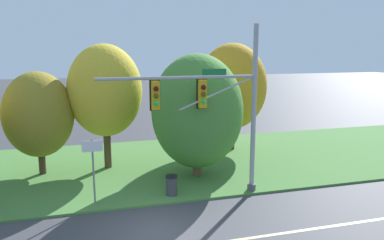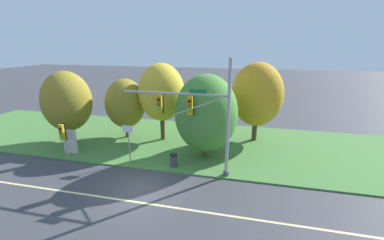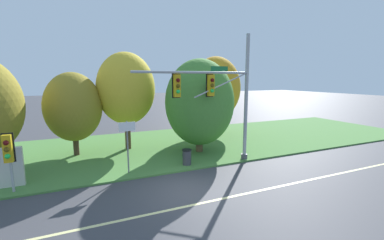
{
  "view_description": "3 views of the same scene",
  "coord_description": "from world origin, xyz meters",
  "px_view_note": "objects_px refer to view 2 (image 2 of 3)",
  "views": [
    {
      "loc": [
        -2.37,
        -12.65,
        6.73
      ],
      "look_at": [
        2.11,
        3.33,
        3.57
      ],
      "focal_mm": 35.0,
      "sensor_mm": 36.0,
      "label": 1
    },
    {
      "loc": [
        6.28,
        -12.7,
        8.65
      ],
      "look_at": [
        2.3,
        4.12,
        3.44
      ],
      "focal_mm": 24.0,
      "sensor_mm": 36.0,
      "label": 2
    },
    {
      "loc": [
        -4.51,
        -10.28,
        5.2
      ],
      "look_at": [
        2.01,
        4.58,
        2.56
      ],
      "focal_mm": 24.0,
      "sensor_mm": 36.0,
      "label": 3
    }
  ],
  "objects_px": {
    "traffic_signal_mast": "(199,113)",
    "tree_mid_verge": "(206,114)",
    "tree_nearest_road": "(67,101)",
    "tree_tall_centre": "(257,95)",
    "tree_behind_signpost": "(161,93)",
    "tree_left_of_mast": "(125,103)",
    "route_sign_post": "(129,138)",
    "trash_bin": "(174,160)",
    "pedestrian_signal_near_kerb": "(63,134)",
    "info_kiosk": "(70,141)"
  },
  "relations": [
    {
      "from": "pedestrian_signal_near_kerb",
      "to": "tree_left_of_mast",
      "type": "height_order",
      "value": "tree_left_of_mast"
    },
    {
      "from": "tree_tall_centre",
      "to": "tree_mid_verge",
      "type": "bearing_deg",
      "value": -129.52
    },
    {
      "from": "tree_behind_signpost",
      "to": "tree_left_of_mast",
      "type": "bearing_deg",
      "value": -177.09
    },
    {
      "from": "route_sign_post",
      "to": "tree_mid_verge",
      "type": "bearing_deg",
      "value": 22.9
    },
    {
      "from": "route_sign_post",
      "to": "tree_behind_signpost",
      "type": "bearing_deg",
      "value": 80.27
    },
    {
      "from": "trash_bin",
      "to": "traffic_signal_mast",
      "type": "bearing_deg",
      "value": -12.43
    },
    {
      "from": "route_sign_post",
      "to": "info_kiosk",
      "type": "xyz_separation_m",
      "value": [
        -5.42,
        0.43,
        -0.95
      ]
    },
    {
      "from": "traffic_signal_mast",
      "to": "tree_tall_centre",
      "type": "relative_size",
      "value": 1.1
    },
    {
      "from": "route_sign_post",
      "to": "tree_nearest_road",
      "type": "relative_size",
      "value": 0.45
    },
    {
      "from": "tree_tall_centre",
      "to": "traffic_signal_mast",
      "type": "bearing_deg",
      "value": -116.99
    },
    {
      "from": "tree_behind_signpost",
      "to": "traffic_signal_mast",
      "type": "bearing_deg",
      "value": -50.22
    },
    {
      "from": "tree_mid_verge",
      "to": "tree_tall_centre",
      "type": "xyz_separation_m",
      "value": [
        3.7,
        4.49,
        0.76
      ]
    },
    {
      "from": "tree_nearest_road",
      "to": "tree_behind_signpost",
      "type": "relative_size",
      "value": 0.91
    },
    {
      "from": "tree_nearest_road",
      "to": "trash_bin",
      "type": "height_order",
      "value": "tree_nearest_road"
    },
    {
      "from": "traffic_signal_mast",
      "to": "tree_nearest_road",
      "type": "height_order",
      "value": "traffic_signal_mast"
    },
    {
      "from": "tree_left_of_mast",
      "to": "trash_bin",
      "type": "distance_m",
      "value": 8.22
    },
    {
      "from": "info_kiosk",
      "to": "trash_bin",
      "type": "xyz_separation_m",
      "value": [
        8.85,
        -0.47,
        -0.47
      ]
    },
    {
      "from": "pedestrian_signal_near_kerb",
      "to": "tree_behind_signpost",
      "type": "distance_m",
      "value": 8.51
    },
    {
      "from": "traffic_signal_mast",
      "to": "tree_mid_verge",
      "type": "distance_m",
      "value": 2.83
    },
    {
      "from": "pedestrian_signal_near_kerb",
      "to": "tree_mid_verge",
      "type": "distance_m",
      "value": 11.01
    },
    {
      "from": "traffic_signal_mast",
      "to": "tree_mid_verge",
      "type": "height_order",
      "value": "traffic_signal_mast"
    },
    {
      "from": "traffic_signal_mast",
      "to": "tree_behind_signpost",
      "type": "relative_size",
      "value": 1.12
    },
    {
      "from": "tree_behind_signpost",
      "to": "trash_bin",
      "type": "height_order",
      "value": "tree_behind_signpost"
    },
    {
      "from": "route_sign_post",
      "to": "trash_bin",
      "type": "relative_size",
      "value": 3.07
    },
    {
      "from": "tree_left_of_mast",
      "to": "tree_tall_centre",
      "type": "distance_m",
      "value": 11.86
    },
    {
      "from": "traffic_signal_mast",
      "to": "route_sign_post",
      "type": "xyz_separation_m",
      "value": [
        -5.37,
        0.46,
        -2.36
      ]
    },
    {
      "from": "info_kiosk",
      "to": "tree_nearest_road",
      "type": "bearing_deg",
      "value": 126.14
    },
    {
      "from": "pedestrian_signal_near_kerb",
      "to": "trash_bin",
      "type": "bearing_deg",
      "value": 2.97
    },
    {
      "from": "traffic_signal_mast",
      "to": "info_kiosk",
      "type": "xyz_separation_m",
      "value": [
        -10.79,
        0.9,
        -3.31
      ]
    },
    {
      "from": "tree_nearest_road",
      "to": "tree_tall_centre",
      "type": "distance_m",
      "value": 16.59
    },
    {
      "from": "tree_mid_verge",
      "to": "tree_tall_centre",
      "type": "relative_size",
      "value": 0.91
    },
    {
      "from": "pedestrian_signal_near_kerb",
      "to": "tree_left_of_mast",
      "type": "bearing_deg",
      "value": 63.79
    },
    {
      "from": "traffic_signal_mast",
      "to": "tree_left_of_mast",
      "type": "distance_m",
      "value": 9.62
    },
    {
      "from": "route_sign_post",
      "to": "tree_tall_centre",
      "type": "relative_size",
      "value": 0.41
    },
    {
      "from": "pedestrian_signal_near_kerb",
      "to": "trash_bin",
      "type": "distance_m",
      "value": 8.78
    },
    {
      "from": "tree_behind_signpost",
      "to": "tree_mid_verge",
      "type": "height_order",
      "value": "tree_behind_signpost"
    },
    {
      "from": "pedestrian_signal_near_kerb",
      "to": "tree_mid_verge",
      "type": "relative_size",
      "value": 0.43
    },
    {
      "from": "info_kiosk",
      "to": "pedestrian_signal_near_kerb",
      "type": "bearing_deg",
      "value": -77.4
    },
    {
      "from": "tree_tall_centre",
      "to": "tree_behind_signpost",
      "type": "bearing_deg",
      "value": -167.75
    },
    {
      "from": "tree_left_of_mast",
      "to": "tree_mid_verge",
      "type": "relative_size",
      "value": 0.86
    },
    {
      "from": "pedestrian_signal_near_kerb",
      "to": "tree_behind_signpost",
      "type": "height_order",
      "value": "tree_behind_signpost"
    },
    {
      "from": "tree_behind_signpost",
      "to": "info_kiosk",
      "type": "distance_m",
      "value": 8.46
    },
    {
      "from": "trash_bin",
      "to": "tree_behind_signpost",
      "type": "bearing_deg",
      "value": 117.3
    },
    {
      "from": "tree_left_of_mast",
      "to": "trash_bin",
      "type": "height_order",
      "value": "tree_left_of_mast"
    },
    {
      "from": "info_kiosk",
      "to": "trash_bin",
      "type": "relative_size",
      "value": 2.04
    },
    {
      "from": "tree_left_of_mast",
      "to": "tree_behind_signpost",
      "type": "bearing_deg",
      "value": 2.91
    },
    {
      "from": "info_kiosk",
      "to": "traffic_signal_mast",
      "type": "bearing_deg",
      "value": -4.74
    },
    {
      "from": "info_kiosk",
      "to": "tree_mid_verge",
      "type": "bearing_deg",
      "value": 9.6
    },
    {
      "from": "route_sign_post",
      "to": "tree_tall_centre",
      "type": "bearing_deg",
      "value": 36.72
    },
    {
      "from": "traffic_signal_mast",
      "to": "trash_bin",
      "type": "distance_m",
      "value": 4.27
    }
  ]
}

